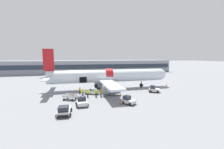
{
  "coord_description": "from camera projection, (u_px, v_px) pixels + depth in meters",
  "views": [
    {
      "loc": [
        -5.59,
        -34.58,
        8.17
      ],
      "look_at": [
        3.24,
        1.37,
        3.79
      ],
      "focal_mm": 24.0,
      "sensor_mm": 36.0,
      "label": 1
    }
  ],
  "objects": [
    {
      "name": "ground_plane",
      "position": [
        100.0,
        91.0,
        35.63
      ],
      "size": [
        500.0,
        500.0,
        0.0
      ],
      "primitive_type": "plane",
      "color": "gray"
    },
    {
      "name": "terminal_strip",
      "position": [
        86.0,
        67.0,
        77.27
      ],
      "size": [
        89.52,
        11.29,
        6.29
      ],
      "color": "gray",
      "rests_on": "ground_plane"
    },
    {
      "name": "airplane",
      "position": [
        107.0,
        77.0,
        38.19
      ],
      "size": [
        32.89,
        26.25,
        10.01
      ],
      "color": "silver",
      "rests_on": "ground_plane"
    },
    {
      "name": "baggage_tug_lead",
      "position": [
        128.0,
        101.0,
        26.02
      ],
      "size": [
        2.48,
        2.68,
        1.44
      ],
      "color": "silver",
      "rests_on": "ground_plane"
    },
    {
      "name": "baggage_tug_mid",
      "position": [
        64.0,
        111.0,
        21.12
      ],
      "size": [
        2.21,
        3.31,
        1.37
      ],
      "color": "silver",
      "rests_on": "ground_plane"
    },
    {
      "name": "baggage_tug_rear",
      "position": [
        154.0,
        89.0,
        34.65
      ],
      "size": [
        2.74,
        2.47,
        1.56
      ],
      "color": "silver",
      "rests_on": "ground_plane"
    },
    {
      "name": "baggage_tug_spare",
      "position": [
        82.0,
        102.0,
        25.05
      ],
      "size": [
        2.18,
        2.56,
        1.51
      ],
      "color": "silver",
      "rests_on": "ground_plane"
    },
    {
      "name": "baggage_cart_loading",
      "position": [
        92.0,
        92.0,
        33.01
      ],
      "size": [
        3.93,
        2.52,
        1.05
      ],
      "color": "silver",
      "rests_on": "ground_plane"
    },
    {
      "name": "baggage_cart_queued",
      "position": [
        70.0,
        97.0,
        28.55
      ],
      "size": [
        3.35,
        2.39,
        1.09
      ],
      "color": "silver",
      "rests_on": "ground_plane"
    },
    {
      "name": "ground_crew_loader_a",
      "position": [
        80.0,
        90.0,
        33.17
      ],
      "size": [
        0.47,
        0.54,
        1.58
      ],
      "color": "#2D2D33",
      "rests_on": "ground_plane"
    },
    {
      "name": "ground_crew_loader_b",
      "position": [
        101.0,
        92.0,
        30.8
      ],
      "size": [
        0.53,
        0.55,
        1.69
      ],
      "color": "#2D2D33",
      "rests_on": "ground_plane"
    },
    {
      "name": "ground_crew_driver",
      "position": [
        109.0,
        87.0,
        35.7
      ],
      "size": [
        0.61,
        0.46,
        1.74
      ],
      "color": "black",
      "rests_on": "ground_plane"
    },
    {
      "name": "ground_crew_supervisor",
      "position": [
        83.0,
        92.0,
        30.96
      ],
      "size": [
        0.59,
        0.46,
        1.69
      ],
      "color": "#1E2338",
      "rests_on": "ground_plane"
    },
    {
      "name": "ground_crew_helper",
      "position": [
        96.0,
        93.0,
        30.52
      ],
      "size": [
        0.56,
        0.4,
        1.6
      ],
      "color": "#1E2338",
      "rests_on": "ground_plane"
    },
    {
      "name": "ground_crew_marshal",
      "position": [
        88.0,
        93.0,
        30.45
      ],
      "size": [
        0.51,
        0.51,
        1.6
      ],
      "color": "#2D2D33",
      "rests_on": "ground_plane"
    },
    {
      "name": "safety_cone_nose",
      "position": [
        166.0,
        85.0,
        41.92
      ],
      "size": [
        0.52,
        0.52,
        0.63
      ],
      "color": "black",
      "rests_on": "ground_plane"
    },
    {
      "name": "safety_cone_engine_left",
      "position": [
        122.0,
        102.0,
        25.87
      ],
      "size": [
        0.5,
        0.5,
        0.72
      ],
      "color": "black",
      "rests_on": "ground_plane"
    },
    {
      "name": "safety_cone_wingtip",
      "position": [
        120.0,
        94.0,
        31.78
      ],
      "size": [
        0.44,
        0.44,
        0.7
      ],
      "color": "black",
      "rests_on": "ground_plane"
    }
  ]
}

